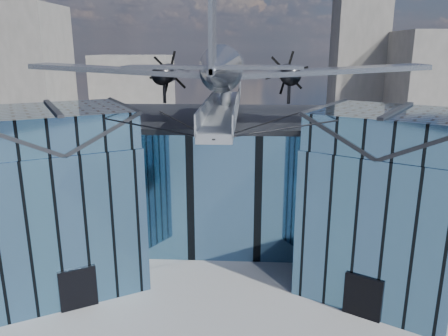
{
  "coord_description": "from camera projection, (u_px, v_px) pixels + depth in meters",
  "views": [
    {
      "loc": [
        1.62,
        -27.44,
        15.35
      ],
      "look_at": [
        0.0,
        2.0,
        7.2
      ],
      "focal_mm": 35.0,
      "sensor_mm": 36.0,
      "label": 1
    }
  ],
  "objects": [
    {
      "name": "museum",
      "position": [
        227.0,
        175.0,
        34.71
      ],
      "size": [
        32.88,
        24.5,
        17.6
      ],
      "color": "teal",
      "rests_on": "ground"
    },
    {
      "name": "bg_towers",
      "position": [
        247.0,
        79.0,
        76.43
      ],
      "size": [
        77.0,
        24.5,
        26.0
      ],
      "color": "slate",
      "rests_on": "ground"
    },
    {
      "name": "ground_plane",
      "position": [
        222.0,
        274.0,
        30.59
      ],
      "size": [
        120.0,
        120.0,
        0.0
      ],
      "primitive_type": "plane",
      "color": "gray"
    }
  ]
}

